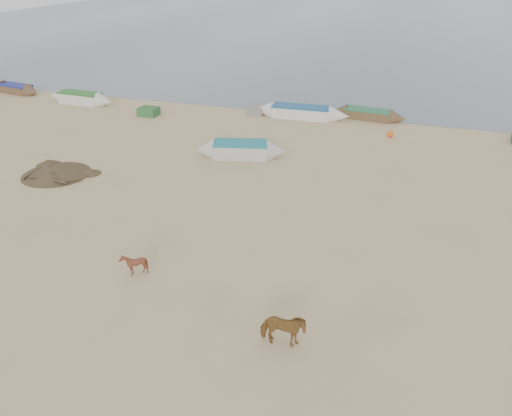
{
  "coord_description": "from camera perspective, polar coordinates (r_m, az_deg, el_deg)",
  "views": [
    {
      "loc": [
        6.01,
        -14.58,
        10.98
      ],
      "look_at": [
        0.0,
        4.0,
        1.0
      ],
      "focal_mm": 35.0,
      "sensor_mm": 36.0,
      "label": 1
    }
  ],
  "objects": [
    {
      "name": "waterline_canoes",
      "position": [
        37.73,
        7.82,
        10.58
      ],
      "size": [
        58.65,
        4.58,
        0.92
      ],
      "color": "brown",
      "rests_on": "ground"
    },
    {
      "name": "beach_clutter",
      "position": [
        36.02,
        13.58,
        9.07
      ],
      "size": [
        42.18,
        3.9,
        0.64
      ],
      "color": "#2E6632",
      "rests_on": "ground"
    },
    {
      "name": "calf_front",
      "position": [
        19.63,
        -13.79,
        -6.25
      ],
      "size": [
        0.93,
        0.86,
        0.91
      ],
      "primitive_type": "imported",
      "rotation": [
        0.0,
        0.0,
        -1.73
      ],
      "color": "brown",
      "rests_on": "ground"
    },
    {
      "name": "sea",
      "position": [
        97.39,
        15.19,
        19.74
      ],
      "size": [
        160.0,
        160.0,
        0.0
      ],
      "primitive_type": "plane",
      "color": "slate",
      "rests_on": "ground"
    },
    {
      "name": "ground",
      "position": [
        19.22,
        -3.71,
        -7.84
      ],
      "size": [
        140.0,
        140.0,
        0.0
      ],
      "primitive_type": "plane",
      "color": "tan",
      "rests_on": "ground"
    },
    {
      "name": "cow_adult",
      "position": [
        15.87,
        3.08,
        -13.75
      ],
      "size": [
        1.54,
        0.85,
        1.24
      ],
      "primitive_type": "imported",
      "rotation": [
        0.0,
        0.0,
        1.7
      ],
      "color": "brown",
      "rests_on": "ground"
    },
    {
      "name": "debris_pile",
      "position": [
        29.92,
        -21.89,
        3.99
      ],
      "size": [
        4.89,
        4.89,
        0.46
      ],
      "primitive_type": "cone",
      "rotation": [
        0.0,
        0.0,
        0.38
      ],
      "color": "brown",
      "rests_on": "ground"
    },
    {
      "name": "near_canoe",
      "position": [
        30.18,
        -1.75,
        6.69
      ],
      "size": [
        5.61,
        2.68,
        0.95
      ],
      "primitive_type": null,
      "rotation": [
        0.0,
        0.0,
        0.24
      ],
      "color": "beige",
      "rests_on": "ground"
    }
  ]
}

